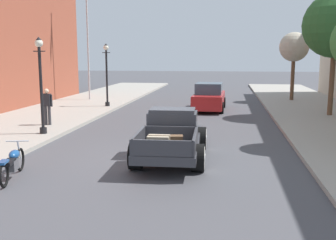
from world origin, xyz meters
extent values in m
plane|color=#47474C|center=(0.00, 0.00, 0.00)|extent=(140.00, 140.00, 0.00)
cube|color=#333338|center=(0.40, -0.10, 0.54)|extent=(1.93, 4.96, 0.24)
cube|color=#333338|center=(0.38, 0.25, 1.06)|extent=(1.60, 1.15, 0.80)
cube|color=#333338|center=(0.39, 0.20, 1.52)|extent=(1.47, 0.98, 0.12)
cube|color=#3D4C5B|center=(0.36, 0.82, 1.22)|extent=(1.33, 0.09, 0.44)
cube|color=#333338|center=(0.34, 1.55, 0.92)|extent=(1.37, 1.55, 0.52)
cube|color=silver|center=(0.31, 2.35, 0.90)|extent=(0.68, 0.12, 0.47)
cube|color=#333338|center=(0.45, -1.50, 0.68)|extent=(1.76, 2.16, 0.04)
cube|color=#333338|center=(-0.36, -1.53, 0.90)|extent=(0.15, 2.10, 0.44)
cube|color=#333338|center=(1.25, -1.47, 0.90)|extent=(0.15, 2.10, 0.44)
cube|color=#333338|center=(0.48, -2.51, 0.90)|extent=(1.62, 0.14, 0.44)
cube|color=#333338|center=(0.41, -0.49, 0.90)|extent=(1.62, 0.14, 0.44)
cylinder|color=black|center=(-0.55, 1.21, 0.40)|extent=(0.39, 0.81, 0.80)
cylinder|color=silver|center=(-0.73, 1.21, 0.40)|extent=(0.03, 0.66, 0.66)
cylinder|color=silver|center=(-0.74, 1.21, 0.40)|extent=(0.03, 0.24, 0.24)
cylinder|color=black|center=(1.25, 1.28, 0.40)|extent=(0.39, 0.81, 0.80)
cylinder|color=silver|center=(1.43, 1.28, 0.40)|extent=(0.03, 0.66, 0.66)
cylinder|color=silver|center=(1.44, 1.28, 0.40)|extent=(0.03, 0.24, 0.24)
cylinder|color=black|center=(-0.45, -1.48, 0.40)|extent=(0.39, 0.81, 0.80)
cylinder|color=silver|center=(-0.64, -1.49, 0.40)|extent=(0.03, 0.66, 0.66)
cylinder|color=silver|center=(-0.65, -1.49, 0.40)|extent=(0.03, 0.24, 0.24)
cylinder|color=black|center=(1.34, -1.42, 0.40)|extent=(0.39, 0.81, 0.80)
cylinder|color=silver|center=(1.53, -1.41, 0.40)|extent=(0.03, 0.66, 0.66)
cylinder|color=silver|center=(1.54, -1.41, 0.40)|extent=(0.03, 0.24, 0.24)
cube|color=gray|center=(0.28, -1.86, 0.90)|extent=(0.62, 0.46, 0.40)
cube|color=#3D2D1E|center=(0.28, -1.86, 0.90)|extent=(0.62, 0.07, 0.42)
cube|color=brown|center=(0.65, -1.19, 0.84)|extent=(0.48, 0.38, 0.28)
torus|color=black|center=(-3.70, -2.11, 0.33)|extent=(0.22, 0.67, 0.67)
torus|color=black|center=(-3.36, -3.52, 0.33)|extent=(0.22, 0.67, 0.67)
cube|color=#4C4C51|center=(-3.52, -2.86, 0.38)|extent=(0.34, 0.48, 0.28)
ellipsoid|color=navy|center=(-3.58, -2.62, 0.61)|extent=(0.37, 0.57, 0.24)
cube|color=black|center=(-3.46, -3.11, 0.53)|extent=(0.34, 0.60, 0.10)
cylinder|color=silver|center=(-3.69, -2.17, 0.64)|extent=(0.11, 0.26, 0.58)
cylinder|color=silver|center=(-3.66, -2.28, 0.91)|extent=(0.61, 0.18, 0.04)
cube|color=navy|center=(-3.36, -3.52, 0.66)|extent=(0.27, 0.43, 0.06)
cube|color=#AD1E1E|center=(1.07, 11.42, 0.61)|extent=(1.86, 4.35, 0.80)
cube|color=#384C5B|center=(1.07, 11.27, 1.33)|extent=(1.58, 2.05, 0.64)
cylinder|color=black|center=(0.29, 12.73, 0.33)|extent=(0.24, 0.67, 0.66)
cylinder|color=black|center=(1.94, 12.68, 0.33)|extent=(0.24, 0.67, 0.66)
cylinder|color=black|center=(0.21, 10.16, 0.33)|extent=(0.24, 0.67, 0.66)
cylinder|color=black|center=(1.86, 10.10, 0.33)|extent=(0.24, 0.67, 0.66)
cylinder|color=#333338|center=(-6.02, 4.38, 0.58)|extent=(0.14, 0.14, 0.86)
cylinder|color=#333338|center=(-5.84, 4.38, 0.58)|extent=(0.14, 0.14, 0.86)
cube|color=#232328|center=(-5.93, 4.38, 1.29)|extent=(0.36, 0.22, 0.56)
cylinder|color=#232328|center=(-6.15, 4.38, 1.26)|extent=(0.09, 0.09, 0.54)
cylinder|color=#232328|center=(-5.71, 4.38, 1.26)|extent=(0.09, 0.09, 0.54)
sphere|color=beige|center=(-5.93, 4.38, 1.69)|extent=(0.22, 0.22, 0.22)
cylinder|color=black|center=(-5.22, 2.45, 0.27)|extent=(0.28, 0.28, 0.24)
cylinder|color=black|center=(-5.22, 2.45, 1.99)|extent=(0.12, 0.12, 3.20)
cylinder|color=black|center=(-5.22, 2.45, 3.44)|extent=(0.50, 0.04, 0.04)
sphere|color=silver|center=(-5.22, 2.45, 3.75)|extent=(0.32, 0.32, 0.32)
cone|color=black|center=(-5.22, 2.45, 3.93)|extent=(0.24, 0.24, 0.14)
cylinder|color=black|center=(-5.24, 11.29, 0.27)|extent=(0.28, 0.28, 0.24)
cylinder|color=black|center=(-5.24, 11.29, 1.99)|extent=(0.12, 0.12, 3.20)
cylinder|color=black|center=(-5.24, 11.29, 3.44)|extent=(0.50, 0.04, 0.04)
sphere|color=silver|center=(-5.24, 11.29, 3.75)|extent=(0.32, 0.32, 0.32)
cone|color=black|center=(-5.24, 11.29, 3.93)|extent=(0.24, 0.24, 0.14)
cylinder|color=#B2B2B7|center=(-7.63, 14.75, 4.65)|extent=(0.12, 0.12, 9.00)
cylinder|color=brown|center=(7.55, 9.40, 1.85)|extent=(0.26, 0.26, 3.40)
sphere|color=#285628|center=(7.55, 9.40, 4.80)|extent=(3.33, 3.33, 3.33)
cylinder|color=brown|center=(6.69, 16.54, 1.62)|extent=(0.26, 0.26, 2.94)
sphere|color=#ADA893|center=(6.69, 16.54, 3.86)|extent=(2.04, 2.04, 2.04)
camera|label=1|loc=(2.10, -12.29, 3.28)|focal=42.07mm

